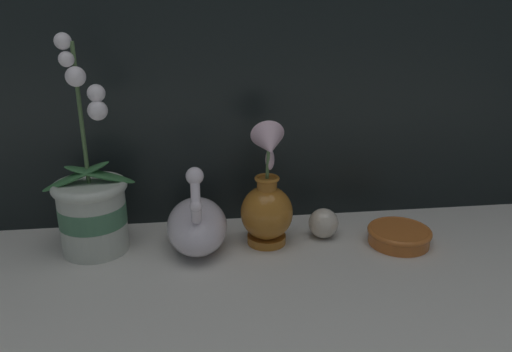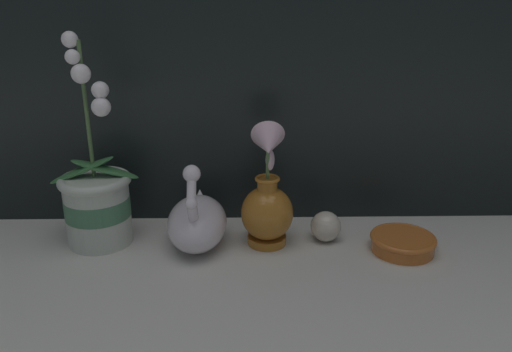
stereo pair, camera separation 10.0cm
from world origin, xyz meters
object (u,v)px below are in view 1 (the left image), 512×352
(swan_figurine, at_px, (197,223))
(blue_vase, at_px, (267,204))
(glass_sphere, at_px, (323,223))
(amber_dish, at_px, (399,235))
(orchid_potted_plant, at_px, (92,206))

(swan_figurine, bearing_deg, blue_vase, -0.40)
(swan_figurine, relative_size, glass_sphere, 3.17)
(blue_vase, height_order, amber_dish, blue_vase)
(swan_figurine, height_order, amber_dish, swan_figurine)
(swan_figurine, distance_m, amber_dish, 0.43)
(blue_vase, distance_m, glass_sphere, 0.14)
(orchid_potted_plant, height_order, glass_sphere, orchid_potted_plant)
(blue_vase, relative_size, glass_sphere, 4.14)
(orchid_potted_plant, relative_size, amber_dish, 3.25)
(blue_vase, xyz_separation_m, amber_dish, (0.28, -0.04, -0.07))
(blue_vase, bearing_deg, orchid_potted_plant, 177.22)
(blue_vase, bearing_deg, glass_sphere, 6.67)
(orchid_potted_plant, height_order, swan_figurine, orchid_potted_plant)
(glass_sphere, bearing_deg, blue_vase, -173.33)
(swan_figurine, distance_m, blue_vase, 0.15)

